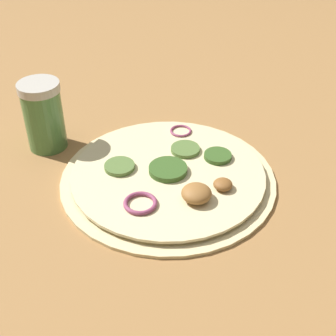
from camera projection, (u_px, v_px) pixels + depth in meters
ground_plane at (168, 180)px, 0.63m from camera, size 3.00×3.00×0.00m
pizza at (169, 176)px, 0.62m from camera, size 0.29×0.29×0.03m
spice_jar at (44, 115)px, 0.66m from camera, size 0.06×0.06×0.10m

